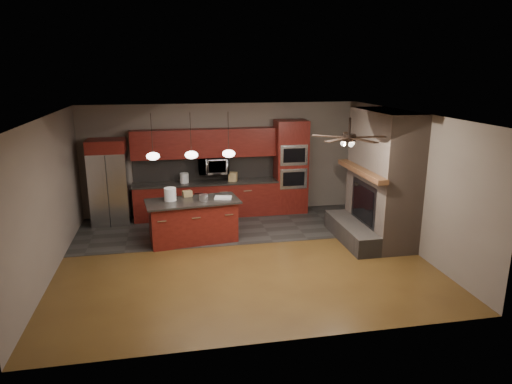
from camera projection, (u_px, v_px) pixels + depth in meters
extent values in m
plane|color=brown|center=(242.00, 256.00, 9.11)|extent=(7.00, 7.00, 0.00)
cube|color=white|center=(241.00, 115.00, 8.37)|extent=(7.00, 6.00, 0.02)
cube|color=#71655A|center=(223.00, 159.00, 11.58)|extent=(7.00, 0.02, 2.80)
cube|color=#71655A|center=(410.00, 180.00, 9.38)|extent=(0.02, 6.00, 2.80)
cube|color=#71655A|center=(48.00, 198.00, 8.11)|extent=(0.02, 6.00, 2.80)
cube|color=#2E2B29|center=(230.00, 226.00, 10.81)|extent=(7.00, 2.40, 0.01)
cube|color=#766154|center=(383.00, 177.00, 9.68)|extent=(0.80, 2.00, 2.80)
cube|color=#433C37|center=(351.00, 232.00, 9.88)|extent=(0.50, 2.00, 0.40)
cube|color=#2D2D30|center=(364.00, 204.00, 9.76)|extent=(0.05, 1.20, 0.95)
cube|color=black|center=(363.00, 204.00, 9.76)|extent=(0.02, 1.00, 0.75)
cube|color=brown|center=(361.00, 171.00, 9.55)|extent=(0.22, 2.10, 0.10)
cube|color=maroon|center=(206.00, 200.00, 11.47)|extent=(3.55, 0.60, 0.86)
cube|color=black|center=(206.00, 183.00, 11.35)|extent=(3.59, 0.64, 0.04)
cube|color=black|center=(205.00, 168.00, 11.53)|extent=(3.55, 0.03, 0.60)
cube|color=maroon|center=(204.00, 143.00, 11.21)|extent=(3.55, 0.35, 0.70)
cube|color=maroon|center=(291.00, 167.00, 11.66)|extent=(0.80, 0.60, 2.38)
cube|color=silver|center=(294.00, 179.00, 11.44)|extent=(0.70, 0.03, 0.52)
cube|color=black|center=(294.00, 179.00, 11.42)|extent=(0.55, 0.02, 0.35)
cube|color=silver|center=(294.00, 155.00, 11.28)|extent=(0.70, 0.03, 0.52)
cube|color=black|center=(294.00, 155.00, 11.26)|extent=(0.55, 0.02, 0.35)
imported|color=silver|center=(213.00, 165.00, 11.32)|extent=(0.73, 0.41, 0.50)
cube|color=silver|center=(110.00, 188.00, 10.86)|extent=(0.87, 0.72, 1.74)
cube|color=#2D2D30|center=(108.00, 192.00, 10.51)|extent=(0.02, 0.02, 1.72)
cube|color=silver|center=(103.00, 190.00, 10.47)|extent=(0.03, 0.03, 0.87)
cube|color=silver|center=(112.00, 190.00, 10.51)|extent=(0.03, 0.03, 0.87)
cube|color=maroon|center=(106.00, 146.00, 10.59)|extent=(0.87, 0.72, 0.30)
cube|color=maroon|center=(193.00, 222.00, 9.80)|extent=(1.88, 0.96, 0.88)
cube|color=black|center=(192.00, 201.00, 9.68)|extent=(2.05, 1.12, 0.04)
cylinder|color=white|center=(170.00, 194.00, 9.64)|extent=(0.29, 0.29, 0.27)
cylinder|color=silver|center=(204.00, 197.00, 9.67)|extent=(0.24, 0.24, 0.13)
cube|color=white|center=(223.00, 198.00, 9.82)|extent=(0.41, 0.33, 0.04)
cube|color=#967B4D|center=(187.00, 194.00, 9.96)|extent=(0.23, 0.19, 0.13)
cylinder|color=silver|center=(184.00, 178.00, 11.22)|extent=(0.22, 0.22, 0.24)
cube|color=tan|center=(233.00, 177.00, 11.39)|extent=(0.24, 0.21, 0.22)
cylinder|color=black|center=(152.00, 133.00, 8.84)|extent=(0.01, 0.01, 0.78)
ellipsoid|color=white|center=(153.00, 156.00, 8.96)|extent=(0.26, 0.26, 0.16)
cylinder|color=black|center=(191.00, 132.00, 8.98)|extent=(0.01, 0.01, 0.78)
ellipsoid|color=white|center=(191.00, 155.00, 9.09)|extent=(0.26, 0.26, 0.16)
cylinder|color=black|center=(228.00, 131.00, 9.11)|extent=(0.01, 0.01, 0.78)
ellipsoid|color=white|center=(229.00, 154.00, 9.23)|extent=(0.26, 0.26, 0.16)
cylinder|color=black|center=(350.00, 126.00, 7.98)|extent=(0.04, 0.04, 0.30)
cylinder|color=black|center=(349.00, 138.00, 8.03)|extent=(0.24, 0.24, 0.12)
cube|color=#321F13|center=(369.00, 137.00, 8.10)|extent=(0.60, 0.12, 0.01)
cube|color=#321F13|center=(348.00, 135.00, 8.40)|extent=(0.30, 0.61, 0.01)
cube|color=#321F13|center=(328.00, 136.00, 8.19)|extent=(0.56, 0.45, 0.01)
cube|color=#321F13|center=(337.00, 140.00, 7.77)|extent=(0.56, 0.45, 0.01)
cube|color=#321F13|center=(364.00, 140.00, 7.71)|extent=(0.30, 0.61, 0.01)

